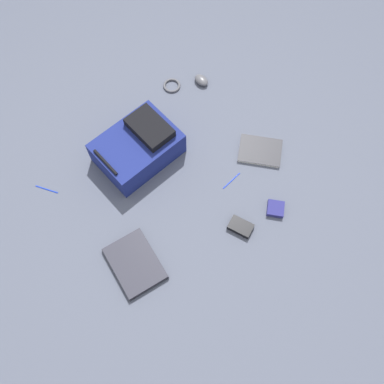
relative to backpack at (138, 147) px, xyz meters
The scene contains 10 objects.
ground_plane 0.35m from the backpack, 167.60° to the right, with size 4.11×4.11×0.00m, color #4C5160.
backpack is the anchor object (origin of this frame).
laptop 0.64m from the backpack, 139.50° to the left, with size 0.33×0.27×0.03m.
book_manual 0.68m from the backpack, 129.52° to the right, with size 0.30×0.29×0.02m.
computer_mouse 0.62m from the backpack, 75.76° to the right, with size 0.07×0.10×0.04m, color #4C4C51.
cable_coil 0.51m from the backpack, 60.75° to the right, with size 0.11×0.11×0.01m, color #4C4C51.
power_brick 0.70m from the backpack, 169.80° to the right, with size 0.08×0.12×0.03m, color black.
pen_black 0.54m from the backpack, 149.03° to the right, with size 0.01×0.01×0.13m, color #1933B2.
pen_blue 0.55m from the backpack, 72.43° to the left, with size 0.01×0.01×0.13m, color #1933B2.
earbud_pouch 0.81m from the backpack, 155.65° to the right, with size 0.09×0.09×0.03m, color navy.
Camera 1 is at (-0.76, 0.63, 2.12)m, focal length 40.07 mm.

